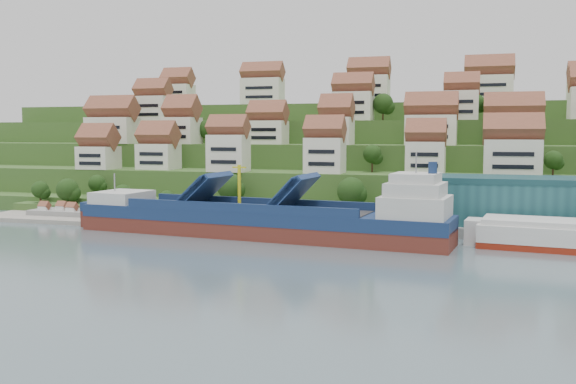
% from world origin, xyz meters
% --- Properties ---
extents(ground, '(300.00, 300.00, 0.00)m').
position_xyz_m(ground, '(0.00, 0.00, 0.00)').
color(ground, slate).
rests_on(ground, ground).
extents(quay, '(180.00, 14.00, 2.20)m').
position_xyz_m(quay, '(20.00, 15.00, 1.10)').
color(quay, gray).
rests_on(quay, ground).
extents(pebble_beach, '(45.00, 20.00, 1.00)m').
position_xyz_m(pebble_beach, '(-58.00, 12.00, 0.50)').
color(pebble_beach, gray).
rests_on(pebble_beach, ground).
extents(hillside, '(260.00, 128.00, 31.00)m').
position_xyz_m(hillside, '(0.00, 103.55, 10.66)').
color(hillside, '#2D4C1E').
rests_on(hillside, ground).
extents(hillside_village, '(153.17, 63.78, 29.16)m').
position_xyz_m(hillside_village, '(-1.60, 61.57, 24.88)').
color(hillside_village, silver).
rests_on(hillside_village, ground).
extents(hillside_trees, '(143.20, 62.37, 30.40)m').
position_xyz_m(hillside_trees, '(-8.82, 42.29, 15.36)').
color(hillside_trees, '#214216').
rests_on(hillside_trees, ground).
extents(warehouse, '(60.00, 15.00, 10.00)m').
position_xyz_m(warehouse, '(52.00, 17.00, 7.20)').
color(warehouse, '#205358').
rests_on(warehouse, quay).
extents(flagpole, '(1.28, 0.16, 8.00)m').
position_xyz_m(flagpole, '(18.11, 10.00, 6.88)').
color(flagpole, gray).
rests_on(flagpole, quay).
extents(beach_huts, '(14.40, 3.70, 2.20)m').
position_xyz_m(beach_huts, '(-60.00, 10.75, 2.10)').
color(beach_huts, white).
rests_on(beach_huts, pebble_beach).
extents(cargo_ship, '(80.21, 20.31, 17.62)m').
position_xyz_m(cargo_ship, '(-3.91, -0.97, 3.34)').
color(cargo_ship, maroon).
rests_on(cargo_ship, ground).
extents(second_ship, '(31.19, 14.54, 8.73)m').
position_xyz_m(second_ship, '(53.42, 1.27, 2.64)').
color(second_ship, maroon).
rests_on(second_ship, ground).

